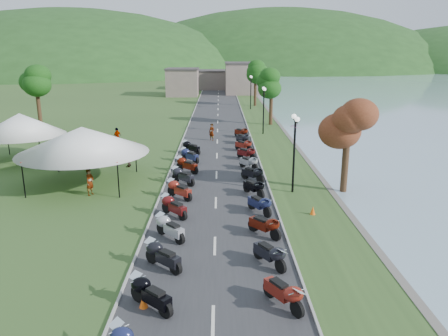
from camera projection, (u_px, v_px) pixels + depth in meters
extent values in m
cube|color=#343437|center=(218.00, 131.00, 49.70)|extent=(7.00, 120.00, 0.02)
cube|color=slate|center=(209.00, 80.00, 92.39)|extent=(18.00, 16.00, 5.00)
imported|color=slate|center=(91.00, 195.00, 28.01)|extent=(0.67, 0.76, 1.74)
imported|color=slate|center=(93.00, 148.00, 40.96)|extent=(0.92, 0.67, 1.71)
imported|color=slate|center=(77.00, 170.00, 33.84)|extent=(0.73, 1.14, 1.64)
cone|color=#F2590C|center=(143.00, 301.00, 15.79)|extent=(0.34, 0.34, 0.52)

